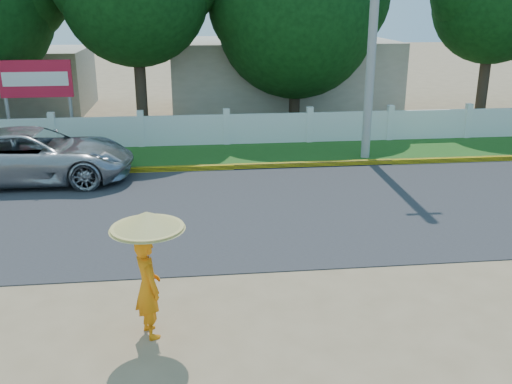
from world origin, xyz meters
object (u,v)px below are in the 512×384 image
(utility_pole, at_px, (374,17))
(vehicle, at_px, (35,155))
(billboard, at_px, (36,83))
(monk_with_parasol, at_px, (147,256))

(utility_pole, height_order, vehicle, utility_pole)
(vehicle, distance_m, billboard, 5.06)
(utility_pole, relative_size, billboard, 3.02)
(vehicle, relative_size, monk_with_parasol, 2.69)
(vehicle, xyz_separation_m, billboard, (-0.95, 4.77, 1.38))
(utility_pole, height_order, billboard, utility_pole)
(vehicle, height_order, monk_with_parasol, monk_with_parasol)
(utility_pole, distance_m, vehicle, 10.83)
(utility_pole, xyz_separation_m, vehicle, (-10.09, -1.36, -3.69))
(billboard, bearing_deg, monk_with_parasol, -70.42)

